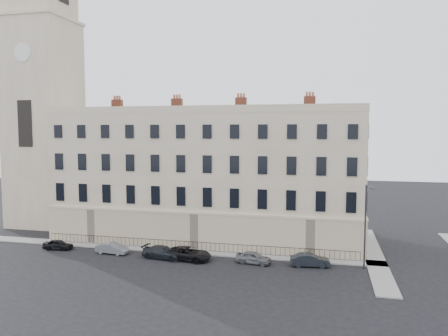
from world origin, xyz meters
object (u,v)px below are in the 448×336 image
Objects in this scene: car_f at (310,260)px; streetlamp at (366,223)px; car_a at (58,245)px; car_b at (112,248)px; car_d at (188,254)px; car_c at (163,252)px; car_e at (254,258)px.

streetlamp is at bearing -93.84° from car_f.
car_f reaches higher than car_a.
car_f is at bearing -158.06° from streetlamp.
car_d is at bearing -87.73° from car_b.
car_a is 15.18m from car_d.
car_a is at bearing 82.84° from car_f.
car_c is 2.67m from car_d.
car_d is 6.68m from car_e.
streetlamp is at bearing -80.26° from car_d.
car_b is 26.10m from streetlamp.
car_e is at bearing 85.89° from car_f.
car_e is at bearing -97.63° from car_a.
car_e is 0.93× the size of car_f.
car_c reaches higher than car_f.
car_d is 1.26× the size of car_f.
car_e is (21.85, -0.09, 0.05)m from car_a.
car_a is 12.52m from car_c.
car_a is 27.31m from car_f.
car_c is at bearing 85.30° from car_f.
streetlamp is at bearing -79.22° from car_c.
car_d is at bearing -99.11° from car_a.
streetlamp reaches higher than car_a.
car_f is at bearing -84.37° from car_b.
car_f is at bearing -79.44° from car_c.
car_e is 5.47m from car_f.
car_e is (9.34, 0.43, -0.03)m from car_c.
car_a is 6.57m from car_b.
car_a is at bearing 99.32° from car_e.
streetlamp is (32.38, 0.59, 3.91)m from car_a.
car_c is at bearing 97.68° from car_d.
car_f reaches higher than car_b.
car_f is at bearing -96.87° from car_a.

